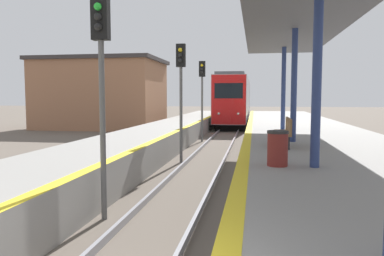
{
  "coord_description": "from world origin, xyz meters",
  "views": [
    {
      "loc": [
        1.91,
        -2.53,
        2.63
      ],
      "look_at": [
        -1.09,
        15.39,
        1.12
      ],
      "focal_mm": 35.0,
      "sensor_mm": 36.0,
      "label": 1
    }
  ],
  "objects": [
    {
      "name": "station_building",
      "position": [
        -10.92,
        27.61,
        2.92
      ],
      "size": [
        10.2,
        7.21,
        5.82
      ],
      "color": "#9E6B4C",
      "rests_on": "ground"
    },
    {
      "name": "train",
      "position": [
        0.0,
        34.9,
        2.31
      ],
      "size": [
        2.61,
        19.78,
        4.54
      ],
      "color": "black",
      "rests_on": "ground"
    },
    {
      "name": "trash_bin",
      "position": [
        2.44,
        6.18,
        1.46
      ],
      "size": [
        0.49,
        0.49,
        0.81
      ],
      "color": "maroon",
      "rests_on": "platform_right"
    },
    {
      "name": "signal_near",
      "position": [
        -1.26,
        4.92,
        3.28
      ],
      "size": [
        0.36,
        0.31,
        4.7
      ],
      "color": "#595959",
      "rests_on": "ground"
    },
    {
      "name": "signal_far",
      "position": [
        -1.14,
        19.2,
        3.28
      ],
      "size": [
        0.36,
        0.31,
        4.7
      ],
      "color": "#595959",
      "rests_on": "ground"
    },
    {
      "name": "bench",
      "position": [
        2.85,
        9.6,
        1.54
      ],
      "size": [
        0.44,
        1.66,
        0.92
      ],
      "color": "brown",
      "rests_on": "platform_right"
    },
    {
      "name": "signal_mid",
      "position": [
        -0.98,
        12.06,
        3.28
      ],
      "size": [
        0.36,
        0.31,
        4.7
      ],
      "color": "#595959",
      "rests_on": "ground"
    },
    {
      "name": "station_canopy",
      "position": [
        3.26,
        8.59,
        4.99
      ],
      "size": [
        3.48,
        19.66,
        4.15
      ],
      "color": "navy",
      "rests_on": "platform_right"
    }
  ]
}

